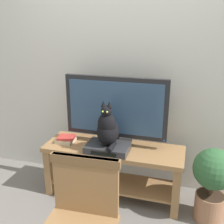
{
  "coord_description": "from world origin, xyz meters",
  "views": [
    {
      "loc": [
        0.67,
        -1.89,
        1.73
      ],
      "look_at": [
        -0.01,
        0.4,
        0.93
      ],
      "focal_mm": 43.64,
      "sensor_mm": 36.0,
      "label": 1
    }
  ],
  "objects": [
    {
      "name": "ground_plane",
      "position": [
        0.0,
        0.0,
        0.0
      ],
      "size": [
        12.0,
        12.0,
        0.0
      ],
      "primitive_type": "plane",
      "color": "slate"
    },
    {
      "name": "back_wall",
      "position": [
        0.0,
        0.86,
        1.4
      ],
      "size": [
        7.0,
        0.12,
        2.8
      ],
      "primitive_type": "cube",
      "color": "beige",
      "rests_on": "ground"
    },
    {
      "name": "tv",
      "position": [
        -0.01,
        0.53,
        0.92
      ],
      "size": [
        1.01,
        0.2,
        0.69
      ],
      "color": "black",
      "rests_on": "tv_stand"
    },
    {
      "name": "tv_stand",
      "position": [
        -0.01,
        0.45,
        0.38
      ],
      "size": [
        1.38,
        0.46,
        0.55
      ],
      "color": "olive",
      "rests_on": "ground"
    },
    {
      "name": "potted_plant",
      "position": [
        0.93,
        0.34,
        0.41
      ],
      "size": [
        0.36,
        0.36,
        0.7
      ],
      "color": "#9E6B4C",
      "rests_on": "ground"
    },
    {
      "name": "book_stack",
      "position": [
        -0.51,
        0.43,
        0.58
      ],
      "size": [
        0.19,
        0.17,
        0.07
      ],
      "color": "beige",
      "rests_on": "tv_stand"
    },
    {
      "name": "media_box",
      "position": [
        -0.04,
        0.36,
        0.58
      ],
      "size": [
        0.41,
        0.28,
        0.07
      ],
      "color": "#2D2D30",
      "rests_on": "tv_stand"
    },
    {
      "name": "wooden_chair",
      "position": [
        0.06,
        -0.56,
        0.53
      ],
      "size": [
        0.5,
        0.5,
        0.9
      ],
      "color": "olive",
      "rests_on": "ground"
    },
    {
      "name": "cat",
      "position": [
        -0.04,
        0.35,
        0.78
      ],
      "size": [
        0.21,
        0.29,
        0.44
      ],
      "color": "black",
      "rests_on": "media_box"
    }
  ]
}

